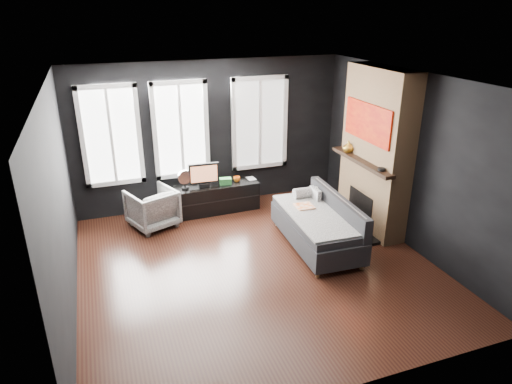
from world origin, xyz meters
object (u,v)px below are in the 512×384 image
object	(u,v)px
monitor	(204,173)
mug	(237,178)
mantel_vase	(348,147)
sofa	(317,222)
armchair	(152,206)
media_console	(217,197)
book	(247,175)

from	to	relation	value
monitor	mug	size ratio (longest dim) A/B	4.38
mug	mantel_vase	size ratio (longest dim) A/B	0.64
sofa	mug	bearing A→B (deg)	114.26
sofa	armchair	distance (m)	2.83
sofa	media_console	xyz separation A→B (m)	(-1.12, 1.84, -0.15)
book	media_console	bearing A→B (deg)	-177.10
armchair	monitor	bearing A→B (deg)	171.23
sofa	mantel_vase	xyz separation A→B (m)	(0.95, 0.79, 0.92)
sofa	mug	world-z (taller)	sofa
monitor	book	distance (m)	0.86
media_console	monitor	xyz separation A→B (m)	(-0.23, -0.03, 0.51)
book	mantel_vase	xyz separation A→B (m)	(1.46, -1.08, 0.70)
book	mantel_vase	size ratio (longest dim) A/B	1.01
armchair	book	xyz separation A→B (m)	(1.83, 0.28, 0.25)
mug	mantel_vase	distance (m)	2.11
media_console	mantel_vase	size ratio (longest dim) A/B	7.74
media_console	mantel_vase	xyz separation A→B (m)	(2.07, -1.05, 1.06)
media_console	mug	bearing A→B (deg)	-1.72
sofa	armchair	size ratio (longest dim) A/B	2.55
sofa	monitor	world-z (taller)	monitor
armchair	mug	world-z (taller)	armchair
sofa	media_console	bearing A→B (deg)	124.02
sofa	media_console	world-z (taller)	sofa
mug	book	size ratio (longest dim) A/B	0.64
armchair	book	world-z (taller)	armchair
sofa	monitor	size ratio (longest dim) A/B	3.41
monitor	mantel_vase	size ratio (longest dim) A/B	2.82
sofa	mug	distance (m)	1.98
media_console	mantel_vase	distance (m)	2.56
sofa	book	size ratio (longest dim) A/B	9.51
book	monitor	bearing A→B (deg)	-175.80
mug	sofa	bearing A→B (deg)	-68.26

